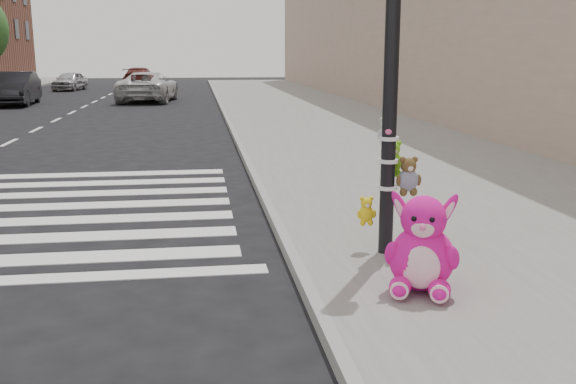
{
  "coord_description": "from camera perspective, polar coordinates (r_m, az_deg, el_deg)",
  "views": [
    {
      "loc": [
        0.53,
        -4.95,
        2.35
      ],
      "look_at": [
        1.56,
        2.36,
        0.75
      ],
      "focal_mm": 40.0,
      "sensor_mm": 36.0,
      "label": 1
    }
  ],
  "objects": [
    {
      "name": "car_maroon_near",
      "position": [
        47.89,
        -13.04,
        9.93
      ],
      "size": [
        2.17,
        4.8,
        1.36
      ],
      "primitive_type": "imported",
      "rotation": [
        0.0,
        0.0,
        3.09
      ],
      "color": "#5A1D19",
      "rests_on": "ground"
    },
    {
      "name": "sidewalk_near",
      "position": [
        15.77,
        8.54,
        3.78
      ],
      "size": [
        7.0,
        80.0,
        0.14
      ],
      "primitive_type": "cube",
      "color": "slate",
      "rests_on": "ground"
    },
    {
      "name": "ground",
      "position": [
        5.51,
        -13.14,
        -13.37
      ],
      "size": [
        120.0,
        120.0,
        0.0
      ],
      "primitive_type": "plane",
      "color": "black",
      "rests_on": "ground"
    },
    {
      "name": "car_silver_deep",
      "position": [
        44.15,
        -18.82,
        9.33
      ],
      "size": [
        1.98,
        3.75,
        1.22
      ],
      "primitive_type": "imported",
      "rotation": [
        0.0,
        0.0,
        -0.16
      ],
      "color": "#BABABF",
      "rests_on": "ground"
    },
    {
      "name": "signal_pole",
      "position": [
        7.11,
        9.24,
        7.43
      ],
      "size": [
        0.68,
        0.5,
        4.0
      ],
      "color": "black",
      "rests_on": "sidewalk_near"
    },
    {
      "name": "red_teddy",
      "position": [
        8.04,
        13.21,
        -3.25
      ],
      "size": [
        0.18,
        0.17,
        0.22
      ],
      "primitive_type": null,
      "rotation": [
        0.0,
        0.0,
        0.5
      ],
      "color": "#AB2311",
      "rests_on": "sidewalk_near"
    },
    {
      "name": "curb_edge",
      "position": [
        15.16,
        -4.09,
        3.55
      ],
      "size": [
        0.12,
        80.0,
        0.15
      ],
      "primitive_type": "cube",
      "color": "gray",
      "rests_on": "ground"
    },
    {
      "name": "car_dark_far",
      "position": [
        32.44,
        -23.12,
        8.46
      ],
      "size": [
        1.88,
        4.71,
        1.52
      ],
      "primitive_type": "imported",
      "rotation": [
        0.0,
        0.0,
        0.06
      ],
      "color": "black",
      "rests_on": "ground"
    },
    {
      "name": "pink_bunny",
      "position": [
        6.17,
        11.83,
        -5.12
      ],
      "size": [
        0.81,
        0.87,
        0.98
      ],
      "rotation": [
        0.0,
        0.0,
        -0.38
      ],
      "color": "#E71394",
      "rests_on": "sidewalk_near"
    },
    {
      "name": "car_white_near",
      "position": [
        32.84,
        -12.32,
        9.12
      ],
      "size": [
        2.94,
        5.45,
        1.45
      ],
      "primitive_type": "imported",
      "rotation": [
        0.0,
        0.0,
        3.04
      ],
      "color": "silver",
      "rests_on": "ground"
    }
  ]
}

